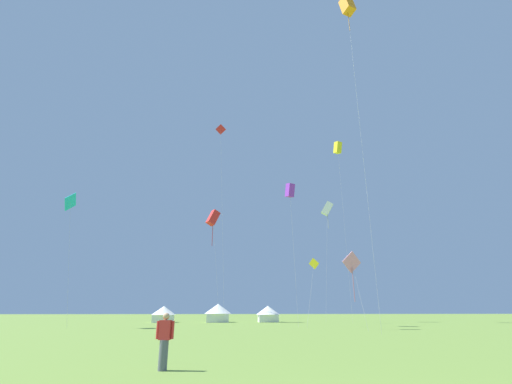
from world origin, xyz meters
The scene contains 13 objects.
kite_white_box centered at (15.21, 56.27, 19.53)m, with size 3.11×2.38×20.87m.
kite_red_diamond centered at (-4.55, 51.67, 31.27)m, with size 2.48×2.58×33.40m.
kite_yellow_box centered at (17.14, 53.45, 30.55)m, with size 1.56×2.14×31.75m.
kite_red_box centered at (-5.52, 56.33, 17.35)m, with size 3.01×2.47×18.83m.
kite_yellow_diamond centered at (7.63, 38.07, 7.12)m, with size 2.26×2.78×7.96m.
kite_purple_box centered at (5.33, 39.97, 17.29)m, with size 1.36×2.71×18.29m.
kite_orange_box centered at (10.20, 26.19, 35.52)m, with size 1.73×3.22×36.83m.
kite_cyan_diamond centered at (-21.91, 37.40, 14.10)m, with size 2.68×2.48×15.39m.
kite_pink_diamond centered at (10.23, 31.97, 6.48)m, with size 2.27×2.67×7.86m.
person_spectator centered at (-5.11, 7.20, 0.85)m, with size 0.57×0.29×1.73m.
festival_tent_center centered at (-12.83, 56.25, 1.38)m, with size 3.84×3.84×2.49m.
festival_tent_left centered at (-4.12, 56.25, 1.58)m, with size 4.38×4.38×2.85m.
festival_tent_right centered at (4.08, 56.25, 1.41)m, with size 3.92×3.92×2.55m.
Camera 1 is at (-3.25, -5.43, 1.80)m, focal length 25.07 mm.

